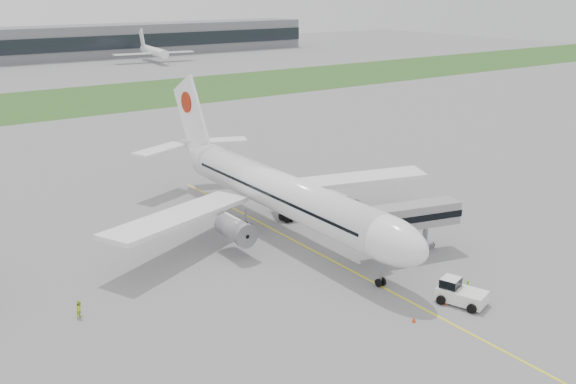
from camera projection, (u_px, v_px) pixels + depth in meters
ground at (297, 242)px, 79.66m from camera, size 600.00×600.00×0.00m
apron_markings at (322, 255)px, 75.77m from camera, size 70.00×70.00×0.04m
grass_strip at (36, 104)px, 173.00m from camera, size 600.00×50.00×0.02m
airliner at (275, 189)px, 81.72m from camera, size 48.13×53.95×17.88m
pushback_tug at (459, 292)px, 64.21m from camera, size 4.37×5.31×2.41m
jet_bridge at (403, 218)px, 74.66m from camera, size 13.63×5.80×6.22m
safety_cone_left at (414, 319)px, 60.62m from camera, size 0.41×0.41×0.57m
safety_cone_right at (446, 302)px, 64.04m from camera, size 0.35×0.35×0.48m
ground_crew_near at (467, 287)px, 65.97m from camera, size 0.68×0.63×1.56m
ground_crew_far at (80, 309)px, 61.36m from camera, size 1.10×1.07×1.79m
distant_aircraft_right at (155, 62)px, 269.40m from camera, size 37.29×33.87×12.88m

